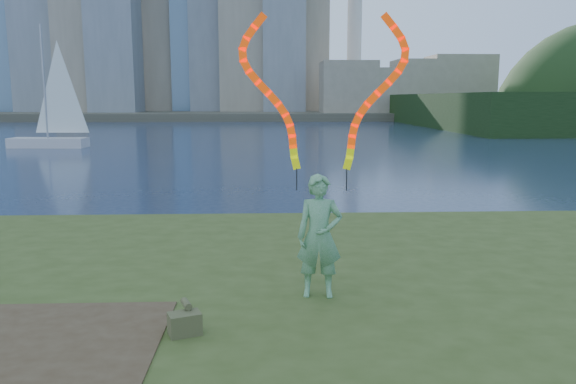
{
  "coord_description": "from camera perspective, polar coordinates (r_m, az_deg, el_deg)",
  "views": [
    {
      "loc": [
        0.57,
        -8.78,
        3.46
      ],
      "look_at": [
        0.98,
        1.0,
        1.82
      ],
      "focal_mm": 35.0,
      "sensor_mm": 36.0,
      "label": 1
    }
  ],
  "objects": [
    {
      "name": "ground",
      "position": [
        9.45,
        -5.8,
        -11.99
      ],
      "size": [
        320.0,
        320.0,
        0.0
      ],
      "primitive_type": "plane",
      "color": "#1B2944",
      "rests_on": "ground"
    },
    {
      "name": "grassy_knoll",
      "position": [
        7.22,
        -6.94,
        -16.16
      ],
      "size": [
        20.0,
        18.0,
        0.8
      ],
      "color": "#3A4A1A",
      "rests_on": "ground"
    },
    {
      "name": "dirt_patch",
      "position": [
        6.77,
        -27.25,
        -14.62
      ],
      "size": [
        3.2,
        3.0,
        0.02
      ],
      "primitive_type": "cube",
      "color": "#47331E",
      "rests_on": "grassy_knoll"
    },
    {
      "name": "far_shore",
      "position": [
        103.82,
        -2.74,
        7.91
      ],
      "size": [
        320.0,
        40.0,
        1.2
      ],
      "primitive_type": "cube",
      "color": "#4B4637",
      "rests_on": "ground"
    },
    {
      "name": "woman_with_ribbons",
      "position": [
        7.46,
        3.3,
        -0.17
      ],
      "size": [
        2.06,
        0.45,
        4.04
      ],
      "rotation": [
        0.0,
        0.0,
        -0.09
      ],
      "color": "#217F2F",
      "rests_on": "grassy_knoll"
    },
    {
      "name": "canvas_bag",
      "position": [
        6.65,
        -10.44,
        -12.88
      ],
      "size": [
        0.42,
        0.47,
        0.34
      ],
      "rotation": [
        0.0,
        0.0,
        0.36
      ],
      "color": "#454027",
      "rests_on": "grassy_knoll"
    },
    {
      "name": "sailboat",
      "position": [
        43.2,
        -22.9,
        6.12
      ],
      "size": [
        5.66,
        2.02,
        8.54
      ],
      "rotation": [
        0.0,
        0.0,
        -0.06
      ],
      "color": "silver",
      "rests_on": "ground"
    }
  ]
}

